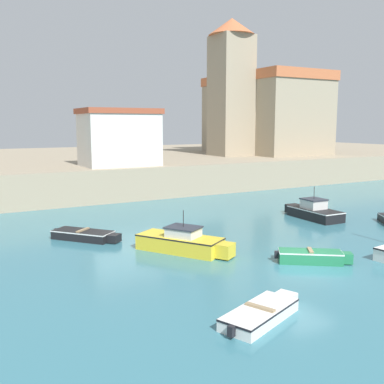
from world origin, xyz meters
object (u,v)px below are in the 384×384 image
object	(u,v)px
motorboat_yellow_0	(183,242)
dinghy_green_5	(312,256)
harbor_shed_mid_row	(119,137)
dinghy_white_6	(262,313)
dinghy_black_3	(85,235)
motorboat_black_1	(313,211)
church	(259,109)

from	to	relation	value
motorboat_yellow_0	dinghy_green_5	bearing A→B (deg)	-45.49
motorboat_yellow_0	harbor_shed_mid_row	size ratio (longest dim) A/B	0.75
dinghy_white_6	harbor_shed_mid_row	xyz separation A→B (m)	(5.11, 28.41, 5.38)
dinghy_black_3	dinghy_green_5	bearing A→B (deg)	-48.91
motorboat_yellow_0	motorboat_black_1	world-z (taller)	motorboat_black_1
dinghy_black_3	harbor_shed_mid_row	bearing A→B (deg)	62.57
church	harbor_shed_mid_row	world-z (taller)	church
dinghy_green_5	harbor_shed_mid_row	distance (m)	24.96
dinghy_black_3	church	size ratio (longest dim) A/B	0.23
dinghy_white_6	motorboat_black_1	bearing A→B (deg)	40.55
motorboat_yellow_0	motorboat_black_1	xyz separation A→B (m)	(12.39, 3.04, -0.01)
motorboat_black_1	church	bearing A→B (deg)	60.84
dinghy_green_5	dinghy_black_3	bearing A→B (deg)	131.09
dinghy_green_5	dinghy_white_6	bearing A→B (deg)	-147.12
motorboat_black_1	dinghy_black_3	distance (m)	16.44
dinghy_green_5	church	size ratio (longest dim) A/B	0.20
church	dinghy_green_5	bearing A→B (deg)	-123.31
dinghy_black_3	harbor_shed_mid_row	world-z (taller)	harbor_shed_mid_row
motorboat_black_1	dinghy_green_5	bearing A→B (deg)	-134.23
motorboat_yellow_0	dinghy_black_3	distance (m)	6.44
dinghy_green_5	harbor_shed_mid_row	size ratio (longest dim) A/B	0.48
dinghy_green_5	motorboat_yellow_0	bearing A→B (deg)	134.51
dinghy_green_5	harbor_shed_mid_row	xyz separation A→B (m)	(-1.16, 24.36, 5.30)
motorboat_yellow_0	dinghy_green_5	xyz separation A→B (m)	(4.74, -4.82, -0.21)
motorboat_black_1	harbor_shed_mid_row	size ratio (longest dim) A/B	0.70
motorboat_black_1	harbor_shed_mid_row	bearing A→B (deg)	118.11
motorboat_yellow_0	church	bearing A→B (deg)	46.84
dinghy_white_6	dinghy_black_3	bearing A→B (deg)	99.67
motorboat_yellow_0	motorboat_black_1	bearing A→B (deg)	13.80
dinghy_white_6	harbor_shed_mid_row	distance (m)	29.36
dinghy_white_6	church	xyz separation A→B (m)	(27.94, 37.04, 8.52)
dinghy_black_3	motorboat_yellow_0	bearing A→B (deg)	-52.50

